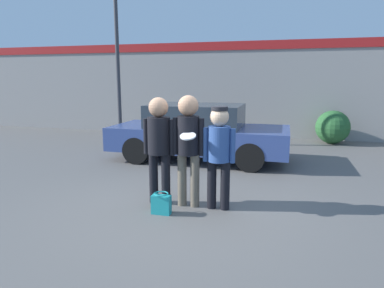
% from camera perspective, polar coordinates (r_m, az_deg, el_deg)
% --- Properties ---
extents(ground_plane, '(56.00, 56.00, 0.00)m').
position_cam_1_polar(ground_plane, '(5.81, -0.97, -10.24)').
color(ground_plane, '#5B5956').
extents(storefront_building, '(24.00, 0.22, 3.39)m').
position_cam_1_polar(storefront_building, '(12.67, 8.57, 9.06)').
color(storefront_building, gray).
rests_on(storefront_building, ground).
extents(person_left, '(0.55, 0.38, 1.79)m').
position_cam_1_polar(person_left, '(5.67, -5.52, 0.63)').
color(person_left, black).
rests_on(person_left, ground).
extents(person_middle_with_frisbee, '(0.52, 0.55, 1.83)m').
position_cam_1_polar(person_middle_with_frisbee, '(5.52, -0.61, 0.66)').
color(person_middle_with_frisbee, '#665B4C').
rests_on(person_middle_with_frisbee, ground).
extents(person_right, '(0.52, 0.35, 1.67)m').
position_cam_1_polar(person_right, '(5.43, 4.51, -0.76)').
color(person_right, black).
rests_on(person_right, ground).
extents(parked_car_near, '(4.51, 1.90, 1.44)m').
position_cam_1_polar(parked_car_near, '(8.85, 1.06, 2.02)').
color(parked_car_near, '#334784').
rests_on(parked_car_near, ground).
extents(street_lamp, '(1.40, 0.35, 6.88)m').
position_cam_1_polar(street_lamp, '(11.33, -11.56, 21.11)').
color(street_lamp, '#38383D').
rests_on(street_lamp, ground).
extents(shrub, '(1.08, 1.08, 1.08)m').
position_cam_1_polar(shrub, '(12.03, 22.40, 2.62)').
color(shrub, '#285B2D').
rests_on(shrub, ground).
extents(handbag, '(0.30, 0.23, 0.34)m').
position_cam_1_polar(handbag, '(5.45, -5.15, -9.90)').
color(handbag, teal).
rests_on(handbag, ground).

